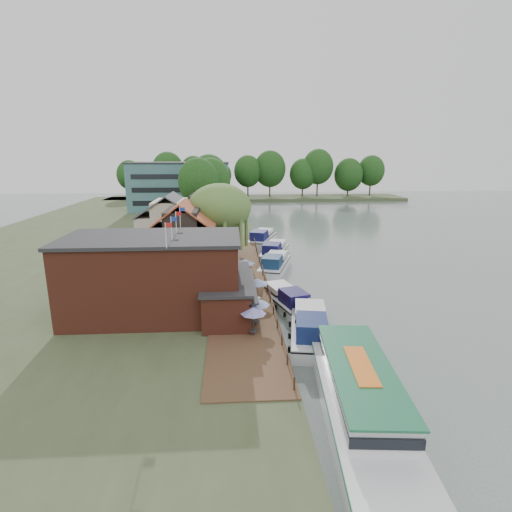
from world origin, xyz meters
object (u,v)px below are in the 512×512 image
object	(u,v)px
umbrella_2	(245,298)
cruiser_3	(274,249)
umbrella_4	(239,281)
cottage_a	(184,236)
willow	(220,221)
hotel_block	(180,186)
umbrella_1	(256,312)
cottage_b	(171,223)
cruiser_0	(310,324)
pub	(176,275)
cruiser_4	(262,236)
cottage_c	(202,214)
umbrella_5	(245,269)
cruiser_1	(286,296)
umbrella_0	(253,321)
tour_boat	(362,397)
swan	(327,373)
umbrella_3	(257,290)

from	to	relation	value
umbrella_2	cruiser_3	xyz separation A→B (m)	(5.33, 23.58, -1.02)
umbrella_4	cottage_a	bearing A→B (deg)	125.17
cottage_a	cruiser_3	size ratio (longest dim) A/B	0.83
cottage_a	willow	bearing A→B (deg)	48.01
hotel_block	umbrella_4	distance (m)	67.15
umbrella_1	umbrella_2	bearing A→B (deg)	102.94
cottage_b	cruiser_0	size ratio (longest dim) A/B	0.88
pub	cruiser_3	size ratio (longest dim) A/B	1.92
hotel_block	umbrella_1	xyz separation A→B (m)	(14.95, -74.24, -4.86)
willow	cruiser_4	xyz separation A→B (m)	(6.86, 13.21, -4.88)
cottage_c	umbrella_5	xyz separation A→B (m)	(6.47, -24.19, -2.96)
cruiser_1	cruiser_4	size ratio (longest dim) A/B	0.89
cottage_c	cruiser_0	world-z (taller)	cottage_c
umbrella_2	umbrella_4	size ratio (longest dim) A/B	1.00
pub	cottage_a	xyz separation A→B (m)	(-1.00, 15.00, 0.60)
cruiser_3	willow	bearing A→B (deg)	-137.04
umbrella_0	tour_boat	bearing A→B (deg)	-59.79
cottage_b	cottage_c	world-z (taller)	same
umbrella_5	swan	size ratio (longest dim) A/B	5.55
umbrella_0	swan	size ratio (longest dim) A/B	5.40
umbrella_1	umbrella_5	world-z (taller)	same
tour_boat	swan	size ratio (longest dim) A/B	35.08
umbrella_0	swan	bearing A→B (deg)	-43.30
umbrella_4	umbrella_5	world-z (taller)	same
umbrella_5	swan	bearing A→B (deg)	-75.40
cottage_c	tour_boat	world-z (taller)	cottage_c
cruiser_3	cottage_b	bearing A→B (deg)	-167.03
umbrella_0	cruiser_0	xyz separation A→B (m)	(4.89, 1.35, -0.94)
willow	umbrella_0	bearing A→B (deg)	-82.91
umbrella_1	cruiser_4	distance (m)	36.62
willow	cruiser_4	world-z (taller)	willow
cruiser_1	swan	xyz separation A→B (m)	(1.16, -13.21, -0.94)
cruiser_4	umbrella_2	bearing A→B (deg)	-78.30
cruiser_0	tour_boat	world-z (taller)	tour_boat
umbrella_5	cruiser_3	size ratio (longest dim) A/B	0.24
cottage_c	cruiser_0	size ratio (longest dim) A/B	0.78
cruiser_0	hotel_block	bearing A→B (deg)	113.82
umbrella_1	umbrella_5	bearing A→B (deg)	92.13
cottage_c	umbrella_4	world-z (taller)	cottage_c
umbrella_5	swan	distance (m)	20.40
pub	hotel_block	world-z (taller)	hotel_block
cottage_b	cruiser_3	distance (m)	16.03
cruiser_0	cruiser_4	xyz separation A→B (m)	(-1.17, 37.02, -0.01)
umbrella_0	umbrella_4	bearing A→B (deg)	94.85
cottage_b	cruiser_0	world-z (taller)	cottage_b
willow	cruiser_3	distance (m)	10.15
umbrella_3	swan	distance (m)	12.99
umbrella_1	umbrella_4	size ratio (longest dim) A/B	1.00
willow	umbrella_4	xyz separation A→B (m)	(2.23, -14.55, -3.93)
umbrella_0	cruiser_0	distance (m)	5.16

